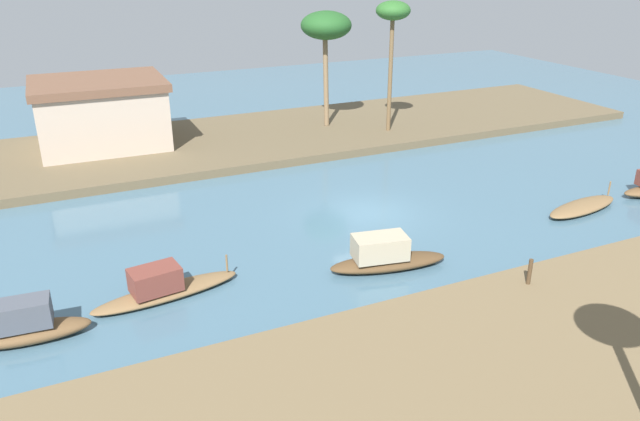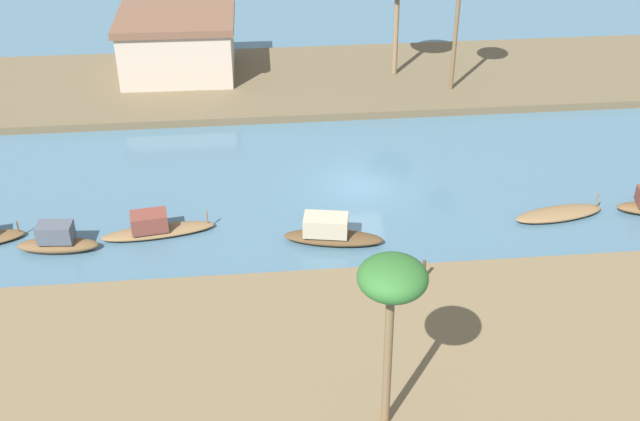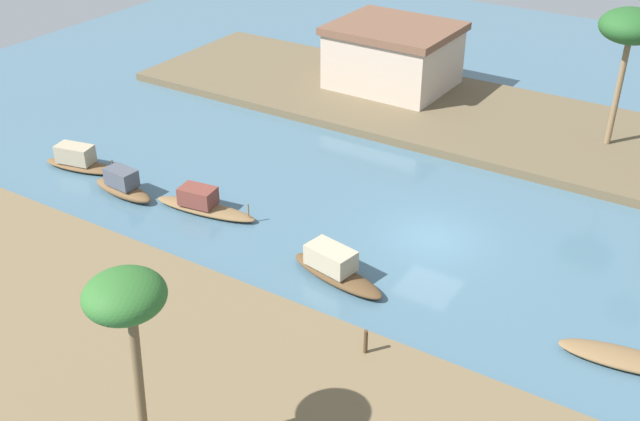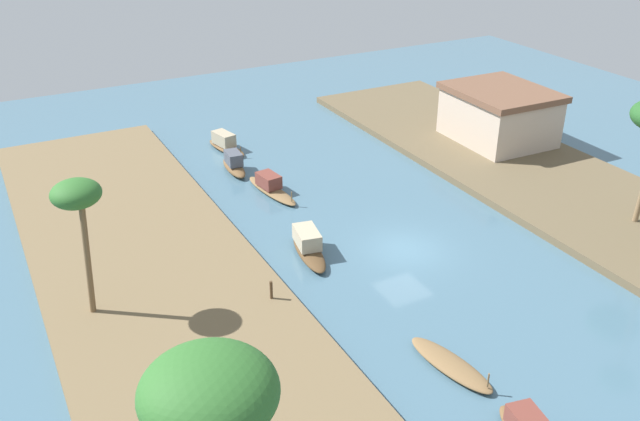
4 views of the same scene
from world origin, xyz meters
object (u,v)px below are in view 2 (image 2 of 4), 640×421
(sampan_downstream_large, at_px, (330,232))
(sampan_foreground, at_px, (559,213))
(sampan_open_hull, at_px, (57,241))
(mooring_post, at_px, (424,270))
(sampan_with_red_awning, at_px, (155,227))
(palm_tree_left_near, at_px, (392,284))
(riverside_building, at_px, (178,44))

(sampan_downstream_large, distance_m, sampan_foreground, 10.75)
(sampan_open_hull, bearing_deg, mooring_post, -11.00)
(sampan_with_red_awning, height_order, sampan_foreground, sampan_with_red_awning)
(mooring_post, xyz_separation_m, palm_tree_left_near, (-2.79, -7.27, 5.08))
(sampan_foreground, relative_size, sampan_open_hull, 1.23)
(sampan_downstream_large, bearing_deg, riverside_building, 121.88)
(sampan_with_red_awning, bearing_deg, sampan_foreground, -9.08)
(sampan_foreground, height_order, palm_tree_left_near, palm_tree_left_near)
(sampan_downstream_large, xyz_separation_m, sampan_foreground, (10.70, 1.01, -0.32))
(sampan_with_red_awning, height_order, sampan_open_hull, sampan_open_hull)
(mooring_post, distance_m, palm_tree_left_near, 9.30)
(sampan_foreground, xyz_separation_m, sampan_open_hull, (-22.49, -0.50, 0.31))
(sampan_with_red_awning, xyz_separation_m, riverside_building, (0.30, 17.52, 1.92))
(riverside_building, bearing_deg, sampan_downstream_large, -67.44)
(riverside_building, bearing_deg, palm_tree_left_near, -73.82)
(riverside_building, bearing_deg, sampan_with_red_awning, -89.86)
(sampan_downstream_large, bearing_deg, sampan_open_hull, -172.06)
(palm_tree_left_near, height_order, riverside_building, palm_tree_left_near)
(sampan_open_hull, bearing_deg, sampan_foreground, 5.42)
(sampan_downstream_large, xyz_separation_m, riverside_building, (-7.40, 18.83, 1.81))
(sampan_downstream_large, xyz_separation_m, mooring_post, (3.38, -3.59, 0.38))
(sampan_with_red_awning, bearing_deg, mooring_post, -32.02)
(sampan_downstream_large, bearing_deg, sampan_foreground, 15.83)
(sampan_downstream_large, relative_size, sampan_foreground, 1.02)
(sampan_downstream_large, height_order, mooring_post, mooring_post)
(sampan_downstream_large, xyz_separation_m, palm_tree_left_near, (0.59, -10.86, 5.46))
(sampan_foreground, relative_size, palm_tree_left_near, 0.70)
(mooring_post, bearing_deg, riverside_building, 115.68)
(sampan_with_red_awning, relative_size, riverside_building, 0.71)
(sampan_open_hull, relative_size, riverside_building, 0.50)
(sampan_open_hull, bearing_deg, sampan_downstream_large, 1.66)
(sampan_downstream_large, distance_m, sampan_with_red_awning, 7.81)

